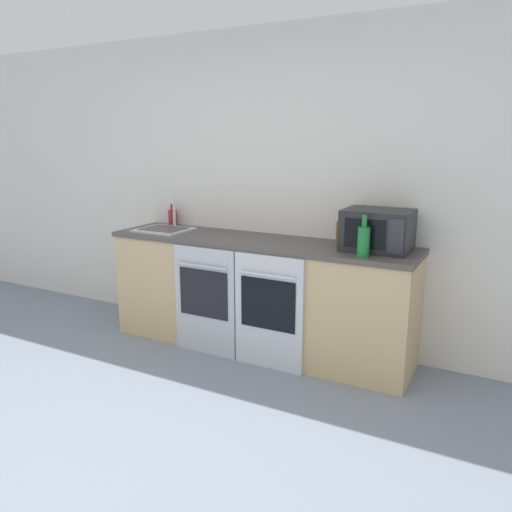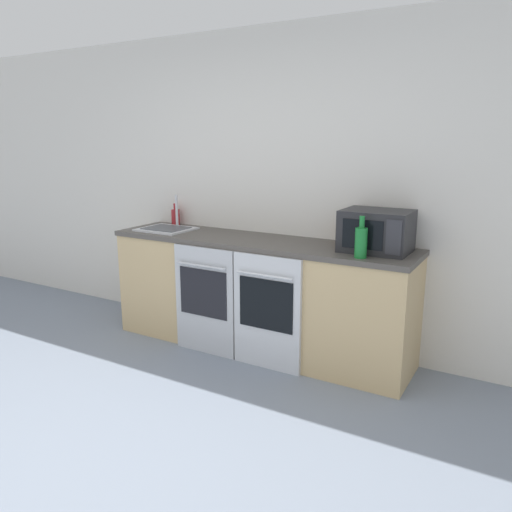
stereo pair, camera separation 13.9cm
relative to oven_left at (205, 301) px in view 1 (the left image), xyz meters
name	(u,v)px [view 1 (the left image)]	position (x,y,z in m)	size (l,w,h in m)	color
ground_plane	(73,489)	(0.32, -1.69, -0.45)	(16.00, 16.00, 0.00)	gray
wall_back	(276,189)	(0.32, 0.63, 0.85)	(10.00, 0.06, 2.60)	silver
counter_back	(258,294)	(0.32, 0.31, 0.01)	(2.56, 0.60, 0.93)	tan
oven_left	(205,301)	(0.00, 0.00, 0.00)	(0.56, 0.06, 0.89)	#B7BABF
oven_right	(269,312)	(0.57, 0.00, 0.00)	(0.56, 0.06, 0.89)	silver
microwave	(378,230)	(1.27, 0.35, 0.62)	(0.48, 0.37, 0.30)	#232326
bottle_red	(173,217)	(-0.70, 0.53, 0.56)	(0.08, 0.08, 0.20)	maroon
bottle_green	(364,241)	(1.24, 0.10, 0.59)	(0.08, 0.08, 0.29)	#19722D
bottle_amber	(341,231)	(0.94, 0.51, 0.56)	(0.07, 0.07, 0.23)	#8C5114
sink	(164,229)	(-0.60, 0.28, 0.49)	(0.45, 0.39, 0.30)	silver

